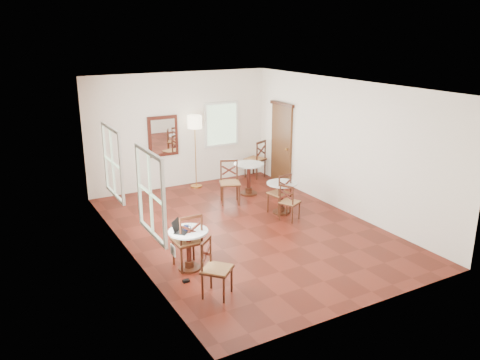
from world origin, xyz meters
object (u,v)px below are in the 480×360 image
at_px(laptop, 180,229).
at_px(navy_mug, 187,228).
at_px(floor_lamp, 195,127).
at_px(power_adapter, 186,281).
at_px(chair_near_a, 188,241).
at_px(chair_back_a, 256,159).
at_px(water_glass, 190,227).
at_px(chair_back_b, 230,182).
at_px(mouse, 178,228).
at_px(cafe_table_mid, 282,194).
at_px(cafe_table_back, 249,175).
at_px(chair_mid_b, 289,202).
at_px(chair_near_b, 215,268).
at_px(chair_mid_a, 280,193).
at_px(cafe_table_near, 189,245).

xyz_separation_m(laptop, navy_mug, (0.11, -0.03, -0.00)).
bearing_deg(floor_lamp, power_adapter, -116.32).
height_order(chair_near_a, chair_back_a, chair_back_a).
height_order(chair_near_a, water_glass, chair_near_a).
relative_size(chair_back_b, navy_mug, 8.10).
relative_size(mouse, navy_mug, 0.80).
bearing_deg(cafe_table_mid, floor_lamp, 108.22).
relative_size(cafe_table_back, water_glass, 7.98).
relative_size(chair_near_a, chair_back_a, 0.96).
xyz_separation_m(chair_mid_b, power_adapter, (-3.08, -1.45, -0.39)).
distance_m(cafe_table_back, chair_back_b, 0.79).
xyz_separation_m(cafe_table_back, laptop, (-3.10, -2.98, 0.28)).
distance_m(mouse, power_adapter, 0.92).
height_order(chair_near_a, chair_back_b, chair_back_b).
height_order(chair_near_b, chair_mid_a, chair_mid_a).
bearing_deg(chair_near_a, cafe_table_mid, -153.55).
xyz_separation_m(chair_near_a, laptop, (-0.16, -0.03, 0.27)).
height_order(chair_mid_b, chair_back_a, chair_back_a).
bearing_deg(mouse, cafe_table_mid, 6.04).
xyz_separation_m(cafe_table_mid, chair_back_b, (-0.70, 1.19, 0.07)).
height_order(chair_near_b, power_adapter, chair_near_b).
distance_m(cafe_table_near, chair_near_a, 0.09).
xyz_separation_m(chair_mid_a, chair_back_a, (0.99, 2.70, 0.06)).
relative_size(cafe_table_near, chair_back_b, 0.70).
distance_m(chair_near_a, chair_back_a, 5.66).
bearing_deg(cafe_table_near, laptop, 166.43).
distance_m(chair_near_b, power_adapter, 0.80).
bearing_deg(water_glass, mouse, 147.49).
bearing_deg(cafe_table_near, water_glass, 31.36).
bearing_deg(cafe_table_mid, chair_near_a, -154.06).
height_order(chair_near_b, chair_back_a, chair_back_a).
relative_size(chair_mid_b, water_glass, 8.27).
bearing_deg(cafe_table_back, chair_near_a, -135.04).
bearing_deg(mouse, chair_near_a, -47.39).
bearing_deg(cafe_table_mid, chair_back_b, 120.37).
bearing_deg(chair_near_a, water_glass, 139.46).
distance_m(chair_mid_a, chair_back_b, 1.35).
xyz_separation_m(laptop, power_adapter, (-0.10, -0.44, -0.76)).
bearing_deg(water_glass, chair_back_b, 50.40).
relative_size(chair_mid_a, floor_lamp, 0.50).
bearing_deg(power_adapter, chair_near_a, 61.66).
height_order(cafe_table_back, power_adapter, cafe_table_back).
bearing_deg(chair_near_a, cafe_table_near, 76.15).
bearing_deg(cafe_table_mid, chair_back_a, 70.59).
bearing_deg(cafe_table_back, cafe_table_mid, -90.88).
xyz_separation_m(mouse, power_adapter, (-0.12, -0.55, -0.73)).
height_order(chair_back_b, navy_mug, chair_back_b).
bearing_deg(mouse, water_glass, -50.12).
bearing_deg(cafe_table_back, chair_mid_a, -92.28).
xyz_separation_m(chair_mid_b, laptop, (-2.98, -1.01, 0.37)).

